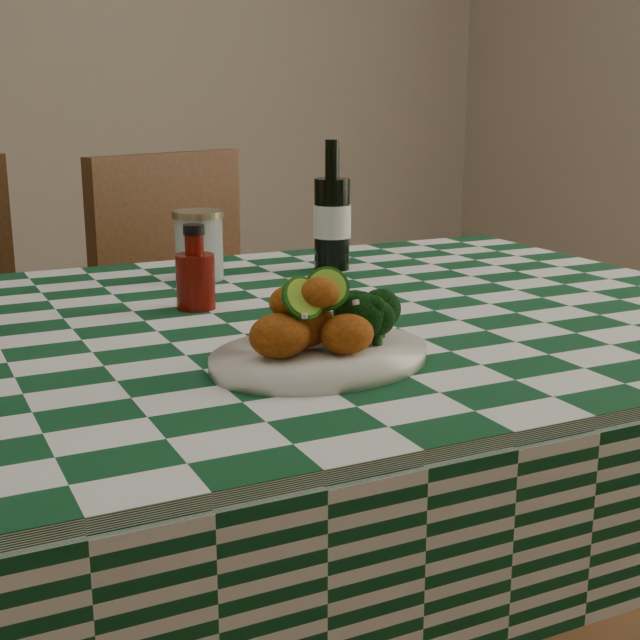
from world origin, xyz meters
name	(u,v)px	position (x,y,z in m)	size (l,w,h in m)	color
dining_table	(234,571)	(0.00, 0.00, 0.39)	(1.66, 1.06, 0.79)	#104222
plate	(320,357)	(0.03, -0.24, 0.80)	(0.28, 0.22, 0.02)	white
fried_chicken_pile	(316,315)	(0.03, -0.24, 0.85)	(0.14, 0.10, 0.09)	#B05311
broccoli_side	(371,316)	(0.11, -0.23, 0.84)	(0.08, 0.08, 0.06)	black
ketchup_bottle	(195,267)	(-0.01, 0.11, 0.85)	(0.06, 0.06, 0.13)	#610C04
mason_jar	(199,245)	(0.07, 0.32, 0.85)	(0.09, 0.09, 0.12)	#B2BCBA
beer_bottle	(332,205)	(0.32, 0.30, 0.91)	(0.07, 0.07, 0.24)	black
wooden_chair_right	(227,363)	(0.27, 0.76, 0.48)	(0.44, 0.46, 0.97)	#472814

